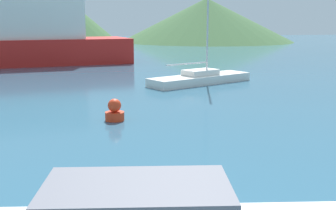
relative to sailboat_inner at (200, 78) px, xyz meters
name	(u,v)px	position (x,y,z in m)	size (l,w,h in m)	color
sailboat_inner	(200,78)	(0.00, 0.00, 0.00)	(8.18, 5.46, 10.42)	white
buoy_marker	(115,112)	(-6.86, -10.14, -0.02)	(0.86, 0.86, 0.99)	red
hill_west	(28,4)	(-19.54, 71.66, 7.69)	(38.46, 38.46, 16.22)	#3D6038
hill_central	(206,20)	(17.95, 59.10, 4.11)	(36.50, 36.50, 9.07)	#3D6038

